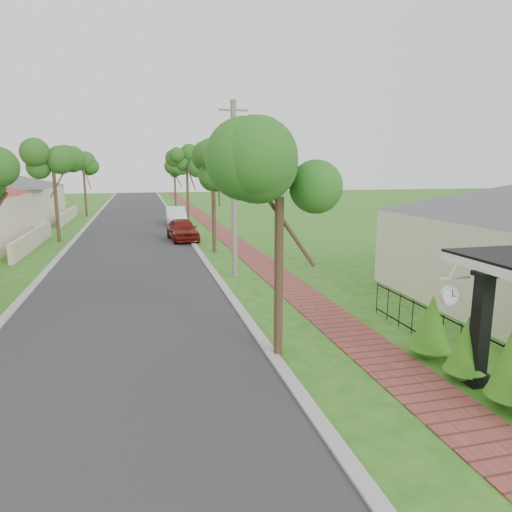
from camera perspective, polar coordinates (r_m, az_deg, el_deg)
name	(u,v)px	position (r m, az deg, el deg)	size (l,w,h in m)	color
ground	(263,386)	(10.23, 0.83, -15.99)	(160.00, 160.00, 0.00)	#236217
road	(132,244)	(29.18, -15.23, 1.47)	(7.00, 120.00, 0.02)	#28282B
kerb_right	(191,242)	(29.33, -8.09, 1.79)	(0.30, 120.00, 0.10)	#9E9E99
kerb_left	(69,246)	(29.49, -22.33, 1.12)	(0.30, 120.00, 0.10)	#9E9E99
sidewalk	(231,240)	(29.71, -3.09, 2.01)	(1.50, 120.00, 0.03)	brown
porch_post	(480,335)	(11.01, 26.18, -8.84)	(0.48, 0.48, 2.52)	black
picket_fence	(460,342)	(12.13, 24.16, -9.81)	(0.03, 8.02, 1.00)	black
street_trees	(132,169)	(35.65, -15.24, 10.46)	(10.70, 37.65, 5.89)	#382619
hedge_row	(485,354)	(10.82, 26.72, -10.87)	(0.89, 4.48, 1.94)	#1D6C15
parked_car_red	(182,230)	(29.79, -9.18, 3.28)	(1.67, 4.14, 1.41)	maroon
parked_car_white	(176,216)	(38.34, -9.99, 4.98)	(1.53, 4.40, 1.45)	white
near_tree	(279,194)	(10.80, 2.95, 7.71)	(1.97, 1.97, 5.06)	#382619
utility_pole	(234,190)	(19.21, -2.76, 8.24)	(1.20, 0.24, 7.32)	#786A5E
station_clock	(451,294)	(10.76, 23.17, -4.40)	(0.75, 0.13, 0.64)	silver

